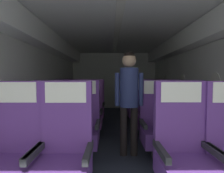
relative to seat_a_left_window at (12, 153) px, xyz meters
name	(u,v)px	position (x,y,z in m)	size (l,w,h in m)	color
ground	(117,135)	(1.06, 1.94, -0.49)	(3.54, 6.95, 0.02)	#2D3342
fuselage_shell	(117,59)	(1.06, 2.21, 1.12)	(3.42, 6.60, 2.24)	silver
seat_a_left_window	(12,153)	(0.00, 0.00, 0.00)	(0.53, 0.50, 1.15)	#38383D
seat_a_left_aisle	(64,154)	(0.49, -0.02, 0.00)	(0.53, 0.50, 1.15)	#38383D
seat_a_right_window	(184,152)	(1.62, 0.00, 0.00)	(0.53, 0.50, 1.15)	#38383D
seat_b_left_window	(49,126)	(0.01, 0.94, 0.00)	(0.53, 0.50, 1.15)	#38383D
seat_b_left_aisle	(82,126)	(0.50, 0.93, 0.00)	(0.53, 0.50, 1.15)	#38383D
seat_b_right_aisle	(190,126)	(2.11, 0.93, 0.00)	(0.53, 0.50, 1.15)	#38383D
seat_b_right_window	(158,125)	(1.63, 0.94, 0.00)	(0.53, 0.50, 1.15)	#38383D
seat_c_left_window	(65,113)	(-0.01, 1.87, 0.00)	(0.53, 0.50, 1.15)	#38383D
seat_c_left_aisle	(90,113)	(0.50, 1.88, 0.00)	(0.53, 0.50, 1.15)	#38383D
seat_c_right_aisle	(169,113)	(2.12, 1.88, 0.00)	(0.53, 0.50, 1.15)	#38383D
seat_c_right_window	(145,113)	(1.63, 1.89, 0.00)	(0.53, 0.50, 1.15)	#38383D
seat_d_left_window	(75,106)	(0.00, 2.81, 0.00)	(0.53, 0.50, 1.15)	#38383D
seat_d_left_aisle	(94,105)	(0.50, 2.83, 0.00)	(0.53, 0.50, 1.15)	#38383D
seat_d_right_aisle	(157,105)	(2.12, 2.83, 0.00)	(0.53, 0.50, 1.15)	#38383D
seat_d_right_window	(138,106)	(1.62, 2.82, 0.00)	(0.53, 0.50, 1.15)	#38383D
flight_attendant	(129,92)	(1.20, 1.00, 0.50)	(0.43, 0.28, 1.58)	black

